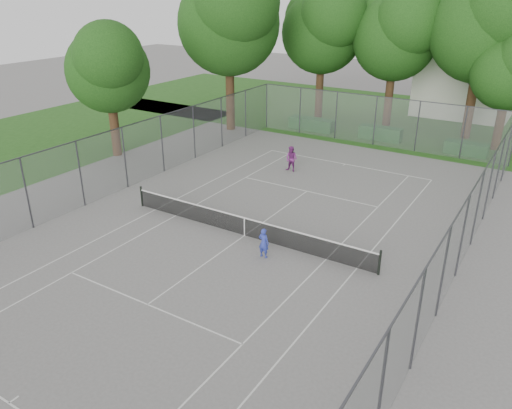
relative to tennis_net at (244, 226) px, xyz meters
The scene contains 17 objects.
ground 0.51m from the tennis_net, ahead, with size 120.00×120.00×0.00m, color slate.
grass_far 26.00m from the tennis_net, 90.00° to the left, with size 60.00×20.00×0.00m, color #204C15.
court_markings 0.50m from the tennis_net, ahead, with size 11.03×23.83×0.01m.
tennis_net is the anchor object (origin of this frame).
perimeter_fence 1.30m from the tennis_net, ahead, with size 18.08×34.08×3.52m.
tree_far_left 24.52m from the tennis_net, 107.12° to the left, with size 7.69×7.02×11.06m.
tree_far_midleft 23.88m from the tennis_net, 92.30° to the left, with size 7.48×6.83×10.76m.
tree_far_midright 24.30m from the tennis_net, 76.41° to the left, with size 8.46×7.72×12.16m.
tree_far_right 22.44m from the tennis_net, 69.17° to the left, with size 5.81×5.30×8.35m.
tree_side_back 20.35m from the tennis_net, 126.48° to the left, with size 8.72×7.97×12.54m.
tree_side_front 15.88m from the tennis_net, 158.64° to the left, with size 6.11×5.58×8.78m.
hedge_left 19.19m from the tennis_net, 106.94° to the left, with size 3.66×1.10×0.91m, color #184B1B.
hedge_mid 18.49m from the tennis_net, 89.98° to the left, with size 3.13×0.89×0.98m, color #184B1B.
hedge_right 19.19m from the tennis_net, 71.28° to the left, with size 2.79×1.02×0.84m, color #184B1B.
house 30.39m from the tennis_net, 83.37° to the left, with size 7.78×6.03×9.69m.
girl_player 2.13m from the tennis_net, 34.32° to the right, with size 0.49×0.32×1.33m, color #2D3BA9.
woman_player 9.17m from the tennis_net, 104.79° to the left, with size 0.77×0.60×1.59m, color #7A2875.
Camera 1 is at (11.30, -17.07, 10.57)m, focal length 35.00 mm.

